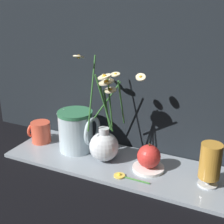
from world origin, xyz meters
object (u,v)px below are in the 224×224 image
at_px(vase_with_flowers, 104,142).
at_px(tea_glass, 210,162).
at_px(ceramic_pitcher, 76,129).
at_px(orange_fruit, 149,156).
at_px(yellow_mug, 40,132).

distance_m(vase_with_flowers, tea_glass, 0.35).
xyz_separation_m(vase_with_flowers, ceramic_pitcher, (-0.12, 0.02, 0.01)).
height_order(ceramic_pitcher, orange_fruit, ceramic_pitcher).
bearing_deg(yellow_mug, orange_fruit, -1.88).
bearing_deg(ceramic_pitcher, yellow_mug, -178.67).
bearing_deg(vase_with_flowers, tea_glass, -0.33).
bearing_deg(vase_with_flowers, orange_fruit, 2.40).
relative_size(tea_glass, orange_fruit, 1.60).
bearing_deg(ceramic_pitcher, vase_with_flowers, -11.35).
height_order(vase_with_flowers, orange_fruit, vase_with_flowers).
xyz_separation_m(vase_with_flowers, tea_glass, (0.35, -0.00, 0.01)).
bearing_deg(ceramic_pitcher, tea_glass, -3.28).
bearing_deg(ceramic_pitcher, orange_fruit, -3.72).
distance_m(ceramic_pitcher, tea_glass, 0.47).
bearing_deg(orange_fruit, yellow_mug, 178.12).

